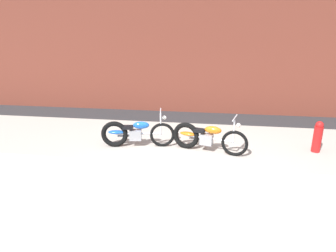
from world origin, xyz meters
name	(u,v)px	position (x,y,z in m)	size (l,w,h in m)	color
ground_plane	(185,169)	(0.00, 0.00, 0.00)	(80.00, 80.00, 0.00)	#2D2D30
sidewalk_slab	(190,142)	(0.00, 1.75, 0.00)	(36.00, 3.50, 0.01)	#B2ADA3
brick_building_wall	(198,42)	(0.00, 5.20, 2.62)	(36.00, 0.50, 5.25)	brown
motorcycle_blue	(133,133)	(-1.53, 1.18, 0.40)	(2.00, 0.60, 1.03)	black
motorcycle_orange	(204,137)	(0.40, 1.14, 0.40)	(1.97, 0.76, 1.03)	black
fire_hydrant	(318,137)	(3.33, 1.51, 0.42)	(0.22, 0.22, 0.84)	red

